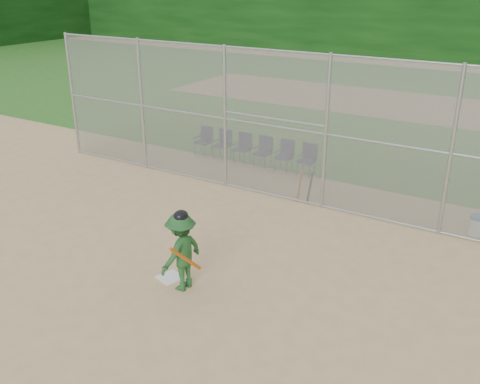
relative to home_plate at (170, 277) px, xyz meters
The scene contains 14 objects.
ground 0.26m from the home_plate, 30.68° to the right, with size 100.00×100.00×0.00m, color tan.
grass_strip 17.87m from the home_plate, 89.29° to the left, with size 100.00×100.00×0.00m, color #275C1B.
dirt_patch_far 17.87m from the home_plate, 89.29° to the left, with size 24.00×24.00×0.00m, color tan.
backstop_fence 5.29m from the home_plate, 87.40° to the left, with size 16.09×0.09×4.00m.
home_plate is the anchor object (origin of this frame).
batter_at_plate 0.92m from the home_plate, 19.46° to the right, with size 0.89×1.25×1.67m.
water_cooler 7.27m from the home_plate, 46.74° to the left, with size 0.37×0.37×0.47m.
spare_bats 5.10m from the home_plate, 82.75° to the left, with size 0.36×0.35×0.83m.
chair_0 7.95m from the home_plate, 119.93° to the left, with size 0.54×0.52×0.96m, color #10143B, non-canonical shape.
chair_1 7.60m from the home_plate, 114.93° to the left, with size 0.54×0.52×0.96m, color #10143B, non-canonical shape.
chair_2 7.31m from the home_plate, 109.50° to the left, with size 0.54×0.52×0.96m, color #10143B, non-canonical shape.
chair_3 7.09m from the home_plate, 103.67° to the left, with size 0.54×0.52×0.96m, color #10143B, non-canonical shape.
chair_4 6.95m from the home_plate, 97.54° to the left, with size 0.54×0.52×0.96m, color #10143B, non-canonical shape.
chair_5 6.89m from the home_plate, 91.24° to the left, with size 0.54×0.52×0.96m, color #10143B, non-canonical shape.
Camera 1 is at (5.84, -7.16, 5.73)m, focal length 40.00 mm.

